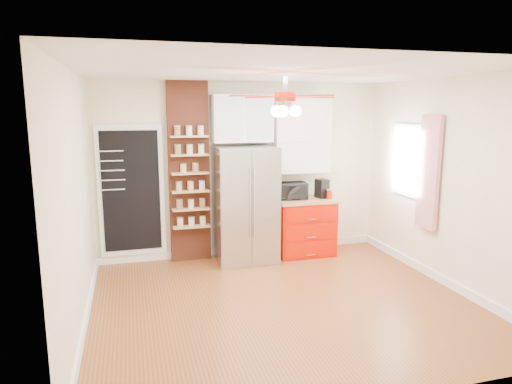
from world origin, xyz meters
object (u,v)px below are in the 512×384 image
object	(u,v)px
red_cabinet	(304,226)
toaster_oven	(291,191)
fridge	(245,204)
coffee_maker	(322,189)
ceiling_fan	(285,97)
canister_left	(329,195)
pantry_jar_oats	(183,168)

from	to	relation	value
red_cabinet	toaster_oven	distance (m)	0.61
red_cabinet	toaster_oven	xyz separation A→B (m)	(-0.20, 0.04, 0.58)
fridge	coffee_maker	xyz separation A→B (m)	(1.27, 0.06, 0.17)
ceiling_fan	coffee_maker	world-z (taller)	ceiling_fan
red_cabinet	coffee_maker	xyz separation A→B (m)	(0.30, 0.01, 0.60)
red_cabinet	canister_left	size ratio (longest dim) A/B	6.69
fridge	pantry_jar_oats	distance (m)	1.07
red_cabinet	canister_left	distance (m)	0.65
fridge	pantry_jar_oats	size ratio (longest dim) A/B	15.03
fridge	coffee_maker	distance (m)	1.28
toaster_oven	coffee_maker	world-z (taller)	coffee_maker
ceiling_fan	toaster_oven	bearing A→B (deg)	67.38
toaster_oven	red_cabinet	bearing A→B (deg)	-5.61
coffee_maker	toaster_oven	bearing A→B (deg)	164.69
pantry_jar_oats	red_cabinet	bearing A→B (deg)	-3.90
red_cabinet	ceiling_fan	bearing A→B (deg)	-118.71
red_cabinet	pantry_jar_oats	bearing A→B (deg)	176.10
red_cabinet	pantry_jar_oats	world-z (taller)	pantry_jar_oats
canister_left	pantry_jar_oats	distance (m)	2.30
canister_left	pantry_jar_oats	bearing A→B (deg)	173.55
toaster_oven	coffee_maker	size ratio (longest dim) A/B	1.57
red_cabinet	canister_left	world-z (taller)	canister_left
coffee_maker	pantry_jar_oats	world-z (taller)	pantry_jar_oats
coffee_maker	canister_left	xyz separation A→B (m)	(0.07, -0.13, -0.08)
pantry_jar_oats	canister_left	bearing A→B (deg)	-6.45
coffee_maker	canister_left	size ratio (longest dim) A/B	2.11
fridge	toaster_oven	bearing A→B (deg)	6.70
red_cabinet	ceiling_fan	xyz separation A→B (m)	(-0.92, -1.68, 1.97)
fridge	red_cabinet	size ratio (longest dim) A/B	1.86
ceiling_fan	canister_left	distance (m)	2.49
canister_left	pantry_jar_oats	size ratio (longest dim) A/B	1.21
ceiling_fan	fridge	bearing A→B (deg)	91.76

